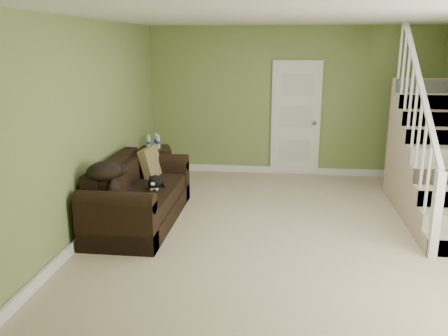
% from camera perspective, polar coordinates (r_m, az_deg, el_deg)
% --- Properties ---
extents(floor, '(5.00, 5.50, 0.01)m').
position_cam_1_polar(floor, '(6.15, 7.96, -7.39)').
color(floor, '#C8AD90').
rests_on(floor, ground).
extents(ceiling, '(5.00, 5.50, 0.01)m').
position_cam_1_polar(ceiling, '(5.71, 8.93, 17.56)').
color(ceiling, white).
rests_on(ceiling, wall_back).
extents(wall_back, '(5.00, 0.04, 2.60)m').
position_cam_1_polar(wall_back, '(8.51, 8.02, 7.88)').
color(wall_back, olive).
rests_on(wall_back, floor).
extents(wall_front, '(5.00, 0.04, 2.60)m').
position_cam_1_polar(wall_front, '(3.12, 9.50, -4.33)').
color(wall_front, olive).
rests_on(wall_front, floor).
extents(wall_left, '(0.04, 5.50, 2.60)m').
position_cam_1_polar(wall_left, '(6.24, -15.26, 4.99)').
color(wall_left, olive).
rests_on(wall_left, floor).
extents(baseboard_back, '(5.00, 0.04, 0.12)m').
position_cam_1_polar(baseboard_back, '(8.72, 7.73, -0.26)').
color(baseboard_back, white).
rests_on(baseboard_back, floor).
extents(baseboard_left, '(0.04, 5.50, 0.12)m').
position_cam_1_polar(baseboard_left, '(6.55, -14.28, -5.75)').
color(baseboard_left, white).
rests_on(baseboard_left, floor).
extents(door, '(0.86, 0.12, 2.02)m').
position_cam_1_polar(door, '(8.51, 8.63, 5.85)').
color(door, white).
rests_on(door, floor).
extents(staircase, '(1.00, 2.51, 2.82)m').
position_cam_1_polar(staircase, '(7.20, 24.11, 0.11)').
color(staircase, '#C8AD90').
rests_on(staircase, floor).
extents(sofa, '(0.91, 2.10, 0.83)m').
position_cam_1_polar(sofa, '(6.37, -10.41, -3.66)').
color(sofa, black).
rests_on(sofa, floor).
extents(side_table, '(0.65, 0.65, 0.84)m').
position_cam_1_polar(side_table, '(8.08, -8.26, 0.37)').
color(side_table, black).
rests_on(side_table, floor).
extents(cat, '(0.25, 0.48, 0.23)m').
position_cam_1_polar(cat, '(6.28, -8.35, -1.71)').
color(cat, black).
rests_on(cat, sofa).
extents(banana, '(0.13, 0.21, 0.06)m').
position_cam_1_polar(banana, '(5.87, -10.72, -3.62)').
color(banana, yellow).
rests_on(banana, sofa).
extents(throw_pillow, '(0.27, 0.48, 0.47)m').
position_cam_1_polar(throw_pillow, '(6.90, -8.77, 0.57)').
color(throw_pillow, '#48351C').
rests_on(throw_pillow, sofa).
extents(throw_blanket, '(0.52, 0.59, 0.21)m').
position_cam_1_polar(throw_blanket, '(5.72, -14.28, -0.34)').
color(throw_blanket, black).
rests_on(throw_blanket, sofa).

